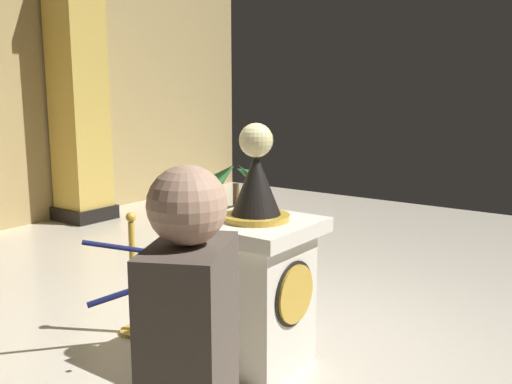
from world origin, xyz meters
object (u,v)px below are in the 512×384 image
(pedestal_clock, at_px, (257,275))
(stanchion_far, at_px, (165,382))
(stanchion_near, at_px, (134,292))
(potted_palm_right, at_px, (236,219))

(pedestal_clock, bearing_deg, stanchion_far, -172.78)
(stanchion_near, bearing_deg, pedestal_clock, -81.92)
(pedestal_clock, relative_size, potted_palm_right, 1.63)
(pedestal_clock, height_order, stanchion_far, pedestal_clock)
(stanchion_near, bearing_deg, potted_palm_right, 21.12)
(stanchion_far, height_order, potted_palm_right, potted_palm_right)
(stanchion_near, distance_m, stanchion_far, 1.50)
(stanchion_far, bearing_deg, pedestal_clock, 7.22)
(pedestal_clock, distance_m, stanchion_far, 1.08)
(pedestal_clock, relative_size, stanchion_near, 1.72)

